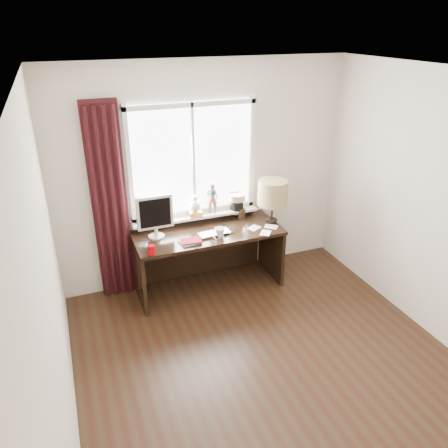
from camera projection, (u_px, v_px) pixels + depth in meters
name	position (u px, v px, depth m)	size (l,w,h in m)	color
floor	(278.00, 376.00, 3.99)	(3.50, 4.00, 0.00)	black
ceiling	(299.00, 79.00, 2.88)	(3.50, 4.00, 0.00)	white
wall_back	(205.00, 175.00, 5.12)	(3.50, 2.60, 0.00)	beige
wall_left	(51.00, 298.00, 2.86)	(4.00, 2.60, 0.00)	beige
laptop	(214.00, 233.00, 4.93)	(0.36, 0.23, 0.03)	silver
mug	(220.00, 232.00, 4.87)	(0.11, 0.10, 0.11)	white
red_cup	(152.00, 250.00, 4.50)	(0.08, 0.08, 0.10)	#980004
window	(195.00, 178.00, 5.03)	(1.52, 0.21, 1.40)	white
curtain	(110.00, 206.00, 4.75)	(0.38, 0.09, 2.25)	black
desk	(206.00, 246.00, 5.20)	(1.70, 0.70, 0.75)	#322014
monitor	(155.00, 214.00, 4.76)	(0.40, 0.18, 0.49)	beige
notebook_stack	(191.00, 241.00, 4.75)	(0.24, 0.19, 0.03)	beige
brush_holder	(242.00, 213.00, 5.32)	(0.09, 0.09, 0.25)	black
icon_frame	(238.00, 210.00, 5.40)	(0.10, 0.03, 0.13)	gold
table_lamp	(273.00, 193.00, 5.10)	(0.35, 0.35, 0.52)	black
loose_papers	(264.00, 229.00, 5.06)	(0.39, 0.34, 0.00)	white
desk_cables	(226.00, 227.00, 5.11)	(0.21, 0.47, 0.01)	black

